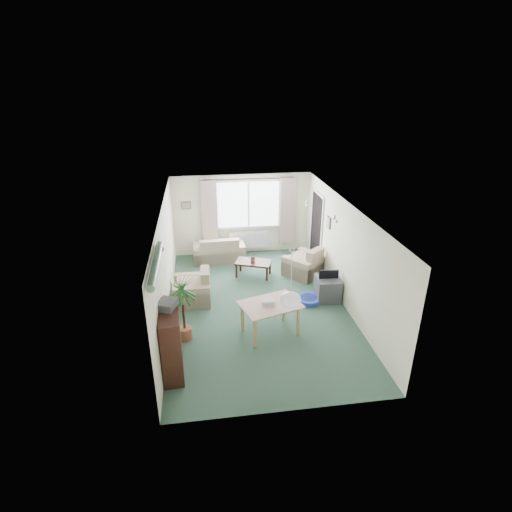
{
  "coord_description": "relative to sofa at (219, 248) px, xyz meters",
  "views": [
    {
      "loc": [
        -1.2,
        -7.94,
        4.85
      ],
      "look_at": [
        0.0,
        0.3,
        1.15
      ],
      "focal_mm": 28.0,
      "sensor_mm": 36.0,
      "label": 1
    }
  ],
  "objects": [
    {
      "name": "coffee_table",
      "position": [
        0.85,
        -1.16,
        -0.16
      ],
      "size": [
        1.05,
        0.81,
        0.42
      ],
      "primitive_type": "cube",
      "rotation": [
        0.0,
        0.0,
        -0.37
      ],
      "color": "black",
      "rests_on": "ground"
    },
    {
      "name": "armchair_corner",
      "position": [
        2.21,
        -1.28,
        0.04
      ],
      "size": [
        1.25,
        1.24,
        0.81
      ],
      "primitive_type": "cube",
      "rotation": [
        0.0,
        0.0,
        3.85
      ],
      "color": "#B7B08A",
      "rests_on": "ground"
    },
    {
      "name": "radiator",
      "position": [
        0.93,
        0.44,
        0.03
      ],
      "size": [
        1.2,
        0.1,
        0.55
      ],
      "primitive_type": "cube",
      "color": "white"
    },
    {
      "name": "gift_box",
      "position": [
        0.78,
        -3.84,
        0.37
      ],
      "size": [
        0.25,
        0.18,
        0.12
      ],
      "primitive_type": "cube",
      "rotation": [
        0.0,
        0.0,
        -0.01
      ],
      "color": "silver",
      "rests_on": "dining_table"
    },
    {
      "name": "pendant_lamp",
      "position": [
        0.93,
        -5.05,
        1.11
      ],
      "size": [
        0.36,
        0.36,
        0.36
      ],
      "primitive_type": "sphere",
      "color": "white"
    },
    {
      "name": "tinsel_garland",
      "position": [
        -1.19,
        -5.05,
        1.91
      ],
      "size": [
        1.6,
        1.6,
        0.12
      ],
      "primitive_type": "cylinder",
      "color": "#196626"
    },
    {
      "name": "armchair_left",
      "position": [
        -0.77,
        -2.26,
        0.03
      ],
      "size": [
        0.86,
        0.91,
        0.8
      ],
      "primitive_type": "cube",
      "rotation": [
        0.0,
        0.0,
        -1.59
      ],
      "color": "tan",
      "rests_on": "ground"
    },
    {
      "name": "bauble_cluster_b",
      "position": [
        2.33,
        -3.05,
        1.85
      ],
      "size": [
        0.2,
        0.2,
        0.2
      ],
      "primitive_type": "sphere",
      "color": "silver"
    },
    {
      "name": "sofa",
      "position": [
        0.0,
        0.0,
        0.0
      ],
      "size": [
        1.49,
        0.84,
        0.73
      ],
      "primitive_type": "cube",
      "rotation": [
        0.0,
        0.0,
        3.19
      ],
      "color": "beige",
      "rests_on": "ground"
    },
    {
      "name": "curtain_right",
      "position": [
        2.08,
        0.38,
        0.9
      ],
      "size": [
        0.45,
        0.08,
        2.0
      ],
      "primitive_type": "cube",
      "color": "beige"
    },
    {
      "name": "window",
      "position": [
        0.93,
        0.48,
        1.13
      ],
      "size": [
        1.8,
        0.03,
        1.3
      ],
      "primitive_type": "cube",
      "color": "white"
    },
    {
      "name": "doorway",
      "position": [
        2.72,
        -0.55,
        0.63
      ],
      "size": [
        0.03,
        0.95,
        2.0
      ],
      "primitive_type": "cube",
      "color": "black"
    },
    {
      "name": "hifi_box",
      "position": [
        -1.12,
        -4.64,
        0.96
      ],
      "size": [
        0.39,
        0.43,
        0.14
      ],
      "primitive_type": "cube",
      "rotation": [
        0.0,
        0.0,
        -0.36
      ],
      "color": "#3F3D43",
      "rests_on": "bookshelf"
    },
    {
      "name": "tv_cube",
      "position": [
        2.43,
        -2.64,
        -0.09
      ],
      "size": [
        0.6,
        0.65,
        0.55
      ],
      "primitive_type": "cube",
      "rotation": [
        0.0,
        0.0,
        -0.07
      ],
      "color": "#323236",
      "rests_on": "ground"
    },
    {
      "name": "houseplant",
      "position": [
        -0.92,
        -3.8,
        0.35
      ],
      "size": [
        0.74,
        0.74,
        1.43
      ],
      "primitive_type": "cylinder",
      "rotation": [
        0.0,
        0.0,
        -0.24
      ],
      "color": "#21602D",
      "rests_on": "ground"
    },
    {
      "name": "bookshelf",
      "position": [
        -1.11,
        -4.73,
        0.26
      ],
      "size": [
        0.41,
        1.04,
        1.25
      ],
      "primitive_type": "cube",
      "rotation": [
        0.0,
        0.0,
        0.07
      ],
      "color": "black",
      "rests_on": "ground"
    },
    {
      "name": "ground",
      "position": [
        0.73,
        -2.75,
        -0.37
      ],
      "size": [
        6.5,
        6.5,
        0.0
      ],
      "primitive_type": "plane",
      "color": "#2C493B"
    },
    {
      "name": "dining_table",
      "position": [
        0.82,
        -3.84,
        -0.03
      ],
      "size": [
        1.24,
        1.0,
        0.67
      ],
      "primitive_type": "cube",
      "rotation": [
        0.0,
        0.0,
        0.3
      ],
      "color": "tan",
      "rests_on": "ground"
    },
    {
      "name": "curtain_rod",
      "position": [
        0.93,
        0.4,
        1.9
      ],
      "size": [
        2.6,
        0.03,
        0.03
      ],
      "primitive_type": "cube",
      "color": "black"
    },
    {
      "name": "curtain_left",
      "position": [
        -0.22,
        0.38,
        0.9
      ],
      "size": [
        0.45,
        0.08,
        2.0
      ],
      "primitive_type": "cube",
      "color": "beige"
    },
    {
      "name": "bauble_cluster_a",
      "position": [
        2.03,
        -1.85,
        1.85
      ],
      "size": [
        0.2,
        0.2,
        0.2
      ],
      "primitive_type": "sphere",
      "color": "silver"
    },
    {
      "name": "pet_bed",
      "position": [
        1.95,
        -2.71,
        -0.31
      ],
      "size": [
        0.76,
        0.76,
        0.12
      ],
      "primitive_type": "cylinder",
      "rotation": [
        0.0,
        0.0,
        0.33
      ],
      "color": "#204594",
      "rests_on": "ground"
    },
    {
      "name": "photo_frame",
      "position": [
        0.83,
        -1.2,
        0.13
      ],
      "size": [
        0.12,
        0.05,
        0.16
      ],
      "primitive_type": "cube",
      "rotation": [
        0.0,
        0.0,
        0.3
      ],
      "color": "brown",
      "rests_on": "coffee_table"
    },
    {
      "name": "wall_picture_back",
      "position": [
        -0.87,
        0.48,
        1.18
      ],
      "size": [
        0.28,
        0.03,
        0.22
      ],
      "primitive_type": "cube",
      "color": "brown"
    },
    {
      "name": "wall_picture_right",
      "position": [
        2.71,
        -1.55,
        1.18
      ],
      "size": [
        0.03,
        0.24,
        0.3
      ],
      "primitive_type": "cube",
      "color": "brown"
    }
  ]
}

